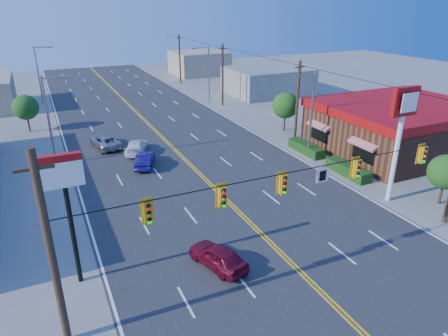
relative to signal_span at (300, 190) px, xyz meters
name	(u,v)px	position (x,y,z in m)	size (l,w,h in m)	color
ground	(296,268)	(0.12, 0.00, -4.89)	(160.00, 160.00, 0.00)	gray
road	(178,153)	(0.12, 20.00, -4.86)	(20.00, 120.00, 0.06)	#2D2D30
signal_span	(300,190)	(0.00, 0.00, 0.00)	(24.32, 0.34, 9.00)	#47301E
kfc	(396,127)	(20.02, 12.00, -2.51)	(16.30, 12.40, 4.70)	brown
kfc_pylon	(401,122)	(11.12, 4.00, 1.16)	(2.20, 0.36, 8.50)	white
pizza_hut_sign	(66,194)	(-10.88, 4.00, 0.30)	(1.90, 0.30, 6.85)	black
streetlight_se	(310,111)	(10.91, 14.00, -0.37)	(2.55, 0.25, 8.00)	gray
streetlight_ne	(208,72)	(10.91, 38.00, -0.37)	(2.55, 0.25, 8.00)	gray
streetlight_sw	(51,116)	(-10.67, 22.00, -0.37)	(2.55, 0.25, 8.00)	gray
streetlight_nw	(40,72)	(-10.67, 48.00, -0.37)	(2.55, 0.25, 8.00)	gray
utility_pole_near	(297,103)	(12.32, 18.00, -0.69)	(0.28, 0.28, 8.40)	#47301E
utility_pole_mid	(223,75)	(12.32, 36.00, -0.69)	(0.28, 0.28, 8.40)	#47301E
utility_pole_far	(180,59)	(12.32, 54.00, -0.69)	(0.28, 0.28, 8.40)	#47301E
tree_kfc_rear	(286,105)	(13.62, 22.00, -1.95)	(2.94, 2.94, 4.41)	#47301E
tree_kfc_front	(446,172)	(14.12, 2.00, -2.37)	(2.52, 2.52, 3.78)	#47301E
tree_west	(25,107)	(-12.88, 34.00, -2.09)	(2.80, 2.80, 4.20)	#47301E
bld_east_mid	(268,81)	(22.12, 40.00, -2.89)	(12.00, 10.00, 4.00)	gray
bld_east_far	(199,63)	(19.12, 62.00, -2.69)	(10.00, 10.00, 4.40)	tan
car_magenta	(218,257)	(-3.74, 2.00, -4.23)	(1.54, 3.82, 1.30)	maroon
car_blue	(145,160)	(-3.66, 18.04, -4.24)	(1.36, 3.91, 1.29)	#160F58
car_white	(137,147)	(-3.50, 21.84, -4.25)	(1.77, 4.36, 1.27)	white
car_silver	(106,142)	(-5.98, 24.67, -4.23)	(2.17, 4.71, 1.31)	#A4A3A8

